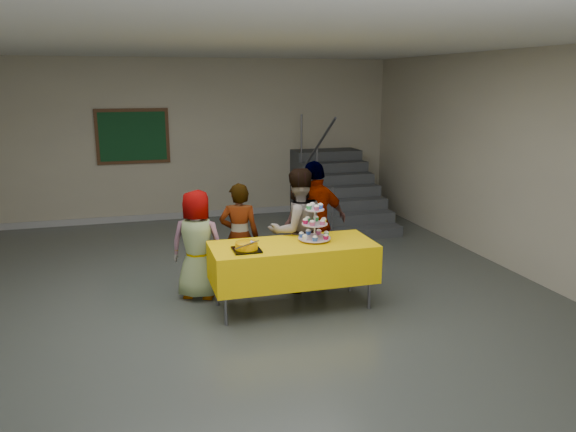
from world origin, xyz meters
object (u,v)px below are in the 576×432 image
at_px(schoolchild_b, 239,236).
at_px(staircase, 335,194).
at_px(bake_table, 293,262).
at_px(bear_cake, 246,245).
at_px(schoolchild_d, 315,223).
at_px(schoolchild_a, 197,245).
at_px(cupcake_stand, 315,226).
at_px(schoolchild_c, 297,230).
at_px(noticeboard, 133,136).

relative_size(schoolchild_b, staircase, 0.57).
xyz_separation_m(bake_table, bear_cake, (-0.56, -0.11, 0.27)).
xyz_separation_m(bake_table, staircase, (2.01, 3.91, -0.07)).
relative_size(schoolchild_d, staircase, 0.67).
bearing_deg(schoolchild_d, bake_table, 37.26).
bearing_deg(schoolchild_d, schoolchild_a, -13.60).
bearing_deg(schoolchild_b, cupcake_stand, 149.45).
xyz_separation_m(schoolchild_c, noticeboard, (-1.85, 4.21, 0.82)).
bearing_deg(schoolchild_c, cupcake_stand, 87.77).
bearing_deg(bake_table, schoolchild_d, 53.85).
bearing_deg(schoolchild_b, noticeboard, -59.75).
bearing_deg(cupcake_stand, noticeboard, 112.24).
distance_m(bake_table, staircase, 4.39).
distance_m(bake_table, schoolchild_a, 1.19).
bearing_deg(schoolchild_a, staircase, -109.22).
xyz_separation_m(cupcake_stand, schoolchild_c, (-0.07, 0.48, -0.17)).
relative_size(bear_cake, schoolchild_d, 0.22).
height_order(schoolchild_c, schoolchild_d, schoolchild_d).
distance_m(cupcake_stand, schoolchild_d, 0.69).
bearing_deg(staircase, cupcake_stand, -114.16).
distance_m(bake_table, schoolchild_b, 0.92).
relative_size(bear_cake, noticeboard, 0.28).
bearing_deg(staircase, schoolchild_d, -115.02).
height_order(bake_table, noticeboard, noticeboard).
bearing_deg(cupcake_stand, schoolchild_a, 156.84).
height_order(schoolchild_a, schoolchild_b, schoolchild_b).
height_order(schoolchild_b, noticeboard, noticeboard).
relative_size(bake_table, schoolchild_b, 1.38).
height_order(bake_table, schoolchild_a, schoolchild_a).
height_order(schoolchild_d, noticeboard, noticeboard).
xyz_separation_m(bake_table, schoolchild_a, (-1.02, 0.61, 0.11)).
bearing_deg(schoolchild_b, schoolchild_a, 31.43).
height_order(cupcake_stand, schoolchild_a, schoolchild_a).
distance_m(bear_cake, schoolchild_d, 1.34).
xyz_separation_m(schoolchild_a, noticeboard, (-0.62, 4.13, 0.93)).
bearing_deg(cupcake_stand, schoolchild_b, 135.67).
height_order(schoolchild_a, staircase, staircase).
distance_m(cupcake_stand, noticeboard, 5.11).
bearing_deg(schoolchild_b, staircase, -114.62).
relative_size(schoolchild_a, staircase, 0.56).
distance_m(bear_cake, schoolchild_c, 1.01).
relative_size(cupcake_stand, noticeboard, 0.34).
bearing_deg(schoolchild_b, bear_cake, 97.63).
xyz_separation_m(schoolchild_c, schoolchild_d, (0.29, 0.16, 0.03)).
height_order(schoolchild_d, staircase, staircase).
bearing_deg(noticeboard, schoolchild_d, -62.14).
bearing_deg(schoolchild_a, schoolchild_c, -160.23).
bearing_deg(schoolchild_d, schoolchild_b, -22.19).
xyz_separation_m(cupcake_stand, schoolchild_a, (-1.30, 0.55, -0.28)).
height_order(schoolchild_b, schoolchild_d, schoolchild_d).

